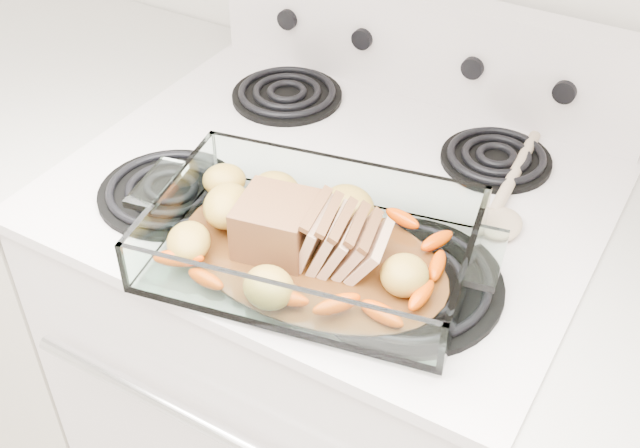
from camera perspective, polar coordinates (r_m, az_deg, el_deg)
The scene contains 6 objects.
electric_range at distance 1.52m, azimuth 1.03°, elevation -10.61°, with size 0.78×0.70×1.12m.
counter_left at distance 1.85m, azimuth -17.28°, elevation -2.43°, with size 0.58×0.68×0.93m.
baking_dish at distance 1.03m, azimuth -0.56°, elevation -1.79°, with size 0.40×0.27×0.08m.
pork_roast at distance 1.03m, azimuth -1.48°, elevation -0.43°, with size 0.19×0.09×0.08m.
roast_vegetables at distance 1.06m, azimuth 0.33°, elevation -0.12°, with size 0.39×0.21×0.05m.
wooden_spoon at distance 1.18m, azimuth 13.14°, elevation 1.62°, with size 0.07×0.28×0.02m.
Camera 1 is at (0.47, 0.80, 1.65)m, focal length 45.00 mm.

